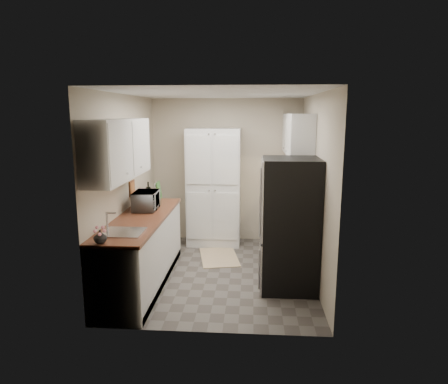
{
  "coord_description": "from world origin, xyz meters",
  "views": [
    {
      "loc": [
        0.45,
        -5.38,
        2.24
      ],
      "look_at": [
        0.06,
        0.15,
        1.15
      ],
      "focal_mm": 32.0,
      "sensor_mm": 36.0,
      "label": 1
    }
  ],
  "objects_px": {
    "pantry_cabinet": "(214,187)",
    "microwave": "(146,201)",
    "electric_range": "(286,234)",
    "refrigerator": "(290,224)",
    "wine_bottle": "(148,192)",
    "toaster_oven": "(285,187)"
  },
  "relations": [
    {
      "from": "pantry_cabinet",
      "to": "microwave",
      "type": "relative_size",
      "value": 4.29
    },
    {
      "from": "electric_range",
      "to": "refrigerator",
      "type": "height_order",
      "value": "refrigerator"
    },
    {
      "from": "electric_range",
      "to": "refrigerator",
      "type": "xyz_separation_m",
      "value": [
        -0.03,
        -0.8,
        0.37
      ]
    },
    {
      "from": "refrigerator",
      "to": "wine_bottle",
      "type": "distance_m",
      "value": 2.3
    },
    {
      "from": "wine_bottle",
      "to": "microwave",
      "type": "bearing_deg",
      "value": -78.48
    },
    {
      "from": "wine_bottle",
      "to": "toaster_oven",
      "type": "height_order",
      "value": "wine_bottle"
    },
    {
      "from": "pantry_cabinet",
      "to": "toaster_oven",
      "type": "distance_m",
      "value": 1.21
    },
    {
      "from": "pantry_cabinet",
      "to": "refrigerator",
      "type": "distance_m",
      "value": 2.07
    },
    {
      "from": "electric_range",
      "to": "toaster_oven",
      "type": "xyz_separation_m",
      "value": [
        0.04,
        0.88,
        0.56
      ]
    },
    {
      "from": "refrigerator",
      "to": "wine_bottle",
      "type": "xyz_separation_m",
      "value": [
        -2.08,
        0.96,
        0.2
      ]
    },
    {
      "from": "wine_bottle",
      "to": "toaster_oven",
      "type": "bearing_deg",
      "value": 18.37
    },
    {
      "from": "microwave",
      "to": "wine_bottle",
      "type": "relative_size",
      "value": 1.74
    },
    {
      "from": "pantry_cabinet",
      "to": "microwave",
      "type": "distance_m",
      "value": 1.58
    },
    {
      "from": "microwave",
      "to": "toaster_oven",
      "type": "bearing_deg",
      "value": -60.18
    },
    {
      "from": "electric_range",
      "to": "microwave",
      "type": "relative_size",
      "value": 2.43
    },
    {
      "from": "refrigerator",
      "to": "wine_bottle",
      "type": "relative_size",
      "value": 6.36
    },
    {
      "from": "refrigerator",
      "to": "electric_range",
      "type": "bearing_deg",
      "value": 87.52
    },
    {
      "from": "refrigerator",
      "to": "toaster_oven",
      "type": "bearing_deg",
      "value": 87.59
    },
    {
      "from": "wine_bottle",
      "to": "toaster_oven",
      "type": "distance_m",
      "value": 2.27
    },
    {
      "from": "wine_bottle",
      "to": "pantry_cabinet",
      "type": "bearing_deg",
      "value": 39.07
    },
    {
      "from": "electric_range",
      "to": "refrigerator",
      "type": "distance_m",
      "value": 0.88
    },
    {
      "from": "electric_range",
      "to": "wine_bottle",
      "type": "distance_m",
      "value": 2.2
    }
  ]
}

